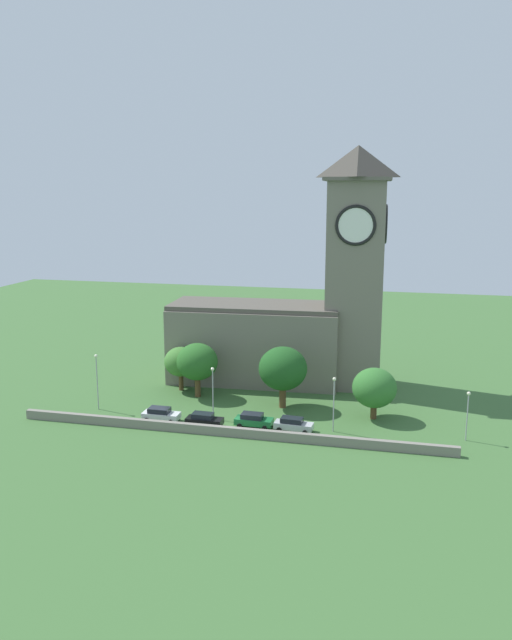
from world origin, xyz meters
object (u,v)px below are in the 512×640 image
(car_white, at_px, (161,414))
(streetlamp_east_mid, at_px, (468,407))
(streetlamp_west_end, at_px, (97,373))
(tree_by_tower, at_px, (374,388))
(tree_churchyard, at_px, (197,362))
(car_silver, at_px, (293,424))
(tree_riverside_east, at_px, (181,362))
(church, at_px, (296,311))
(car_black, at_px, (204,420))
(streetlamp_central, at_px, (334,395))
(tree_riverside_west, at_px, (283,369))
(streetlamp_west_mid, at_px, (213,385))
(car_green, at_px, (253,420))

(car_white, xyz_separation_m, streetlamp_east_mid, (37.45, 2.11, 3.22))
(streetlamp_west_end, distance_m, tree_by_tower, 36.60)
(tree_churchyard, height_order, tree_by_tower, tree_churchyard)
(car_silver, height_order, tree_riverside_east, tree_riverside_east)
(church, relative_size, tree_by_tower, 5.25)
(car_black, bearing_deg, streetlamp_central, 6.66)
(car_silver, bearing_deg, tree_riverside_west, 109.39)
(car_black, xyz_separation_m, car_silver, (11.15, 0.90, 0.01))
(car_silver, bearing_deg, car_black, -175.37)
(tree_riverside_west, relative_size, tree_by_tower, 1.26)
(tree_by_tower, bearing_deg, streetlamp_central, -128.51)
(car_black, bearing_deg, car_silver, 4.63)
(streetlamp_west_end, bearing_deg, tree_churchyard, 35.92)
(streetlamp_central, bearing_deg, tree_riverside_west, 136.54)
(streetlamp_east_mid, xyz_separation_m, tree_by_tower, (-10.99, 4.98, 0.01))
(streetlamp_west_mid, height_order, tree_churchyard, tree_churchyard)
(car_black, relative_size, car_green, 0.98)
(car_black, xyz_separation_m, streetlamp_central, (15.93, 1.86, 3.77))
(church, height_order, streetlamp_east_mid, church)
(car_green, relative_size, tree_by_tower, 0.71)
(streetlamp_west_end, xyz_separation_m, streetlamp_east_mid, (47.25, -0.06, -0.93))
(car_green, distance_m, streetlamp_west_mid, 6.98)
(streetlamp_central, bearing_deg, streetlamp_west_mid, 176.79)
(car_green, xyz_separation_m, tree_by_tower, (14.44, 6.34, 3.25))
(car_silver, relative_size, tree_by_tower, 0.72)
(car_white, distance_m, car_green, 12.04)
(streetlamp_central, bearing_deg, car_silver, -168.70)
(car_black, bearing_deg, streetlamp_west_mid, 82.44)
(tree_churchyard, bearing_deg, church, 39.74)
(streetlamp_central, distance_m, streetlamp_east_mid, 15.58)
(streetlamp_west_end, bearing_deg, streetlamp_west_mid, 0.20)
(car_silver, height_order, streetlamp_west_end, streetlamp_west_end)
(streetlamp_west_end, distance_m, streetlamp_west_mid, 16.13)
(tree_riverside_west, bearing_deg, car_green, -105.50)
(car_black, relative_size, tree_riverside_east, 0.71)
(tree_churchyard, relative_size, tree_by_tower, 1.16)
(streetlamp_west_end, bearing_deg, car_black, -9.64)
(streetlamp_west_end, bearing_deg, car_white, -12.51)
(car_green, height_order, streetlamp_east_mid, streetlamp_east_mid)
(tree_churchyard, bearing_deg, car_silver, -32.66)
(car_green, bearing_deg, tree_riverside_west, 74.50)
(car_silver, xyz_separation_m, tree_riverside_west, (-2.90, 8.24, 4.58))
(church, xyz_separation_m, tree_by_tower, (12.58, -13.55, -6.91))
(church, bearing_deg, tree_churchyard, -140.26)
(church, relative_size, streetlamp_east_mid, 5.86)
(car_white, bearing_deg, car_black, -4.81)
(car_black, relative_size, tree_riverside_west, 0.55)
(car_black, bearing_deg, car_white, 175.19)
(streetlamp_central, xyz_separation_m, tree_churchyard, (-20.36, 9.03, 0.50))
(car_silver, distance_m, tree_churchyard, 18.98)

